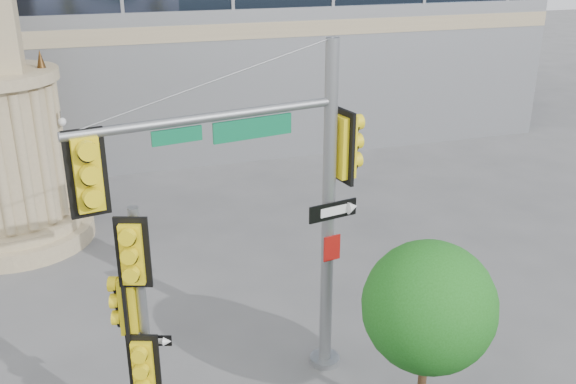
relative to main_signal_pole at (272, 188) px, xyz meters
name	(u,v)px	position (x,y,z in m)	size (l,w,h in m)	color
ground	(309,382)	(0.67, -0.30, -4.22)	(120.00, 120.00, 0.00)	#545456
main_signal_pole	(272,188)	(0.00, 0.00, 0.00)	(5.25, 1.40, 6.82)	slate
secondary_signal_pole	(139,321)	(-2.63, -1.31, -1.48)	(0.80, 0.76, 4.67)	slate
street_tree	(430,311)	(2.21, -2.08, -1.78)	(2.38, 2.32, 3.71)	tan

